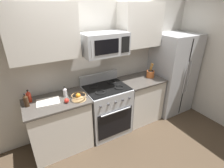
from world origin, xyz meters
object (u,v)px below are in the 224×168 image
at_px(utensil_crock, 150,74).
at_px(bottle_soy, 26,101).
at_px(microwave, 105,44).
at_px(fruit_basket, 79,97).
at_px(bottle_hot_sauce, 29,96).
at_px(refrigerator, 172,74).
at_px(apple_loose, 67,101).
at_px(bottle_vinegar, 65,92).
at_px(range_oven, 107,109).
at_px(cutting_board, 48,102).

distance_m(utensil_crock, bottle_soy, 2.26).
xyz_separation_m(microwave, fruit_basket, (-0.55, -0.17, -0.72)).
bearing_deg(microwave, bottle_hot_sauce, 173.36).
bearing_deg(refrigerator, bottle_soy, 178.70).
distance_m(utensil_crock, apple_loose, 1.75).
distance_m(microwave, bottle_soy, 1.43).
bearing_deg(bottle_vinegar, range_oven, -4.68).
bearing_deg(bottle_hot_sauce, range_oven, -7.92).
distance_m(fruit_basket, cutting_board, 0.46).
xyz_separation_m(range_oven, bottle_soy, (-1.26, 0.05, 0.53)).
height_order(utensil_crock, bottle_vinegar, utensil_crock).
height_order(microwave, bottle_hot_sauce, microwave).
relative_size(range_oven, bottle_vinegar, 6.26).
distance_m(fruit_basket, bottle_vinegar, 0.25).
bearing_deg(apple_loose, range_oven, 10.72).
height_order(microwave, bottle_soy, microwave).
bearing_deg(bottle_soy, refrigerator, -1.30).
height_order(utensil_crock, bottle_hot_sauce, utensil_crock).
xyz_separation_m(apple_loose, bottle_hot_sauce, (-0.47, 0.31, 0.05)).
height_order(microwave, bottle_vinegar, microwave).
relative_size(apple_loose, cutting_board, 0.21).
relative_size(apple_loose, bottle_soy, 0.34).
bearing_deg(range_oven, bottle_soy, 177.82).
distance_m(refrigerator, bottle_soy, 2.90).
distance_m(refrigerator, apple_loose, 2.38).
bearing_deg(range_oven, cutting_board, 179.27).
height_order(range_oven, fruit_basket, range_oven).
xyz_separation_m(microwave, bottle_hot_sauce, (-1.22, 0.14, -0.68)).
xyz_separation_m(cutting_board, bottle_hot_sauce, (-0.24, 0.16, 0.08)).
height_order(cutting_board, bottle_soy, bottle_soy).
relative_size(apple_loose, bottle_hot_sauce, 0.36).
bearing_deg(refrigerator, apple_loose, -177.02).
distance_m(range_oven, fruit_basket, 0.74).
bearing_deg(bottle_soy, range_oven, -2.18).
xyz_separation_m(fruit_basket, bottle_hot_sauce, (-0.67, 0.31, 0.04)).
relative_size(bottle_vinegar, bottle_soy, 0.84).
distance_m(microwave, apple_loose, 1.06).
distance_m(cutting_board, bottle_soy, 0.30).
xyz_separation_m(microwave, bottle_soy, (-1.26, 0.02, -0.67)).
height_order(microwave, utensil_crock, microwave).
distance_m(range_oven, microwave, 1.20).
xyz_separation_m(refrigerator, bottle_hot_sauce, (-2.85, 0.19, 0.14)).
relative_size(fruit_basket, bottle_hot_sauce, 1.17).
xyz_separation_m(microwave, cutting_board, (-0.98, -0.02, -0.76)).
bearing_deg(utensil_crock, bottle_vinegar, 177.74).
relative_size(range_oven, cutting_board, 3.30).
xyz_separation_m(apple_loose, bottle_vinegar, (0.04, 0.20, 0.04)).
xyz_separation_m(range_oven, fruit_basket, (-0.55, -0.14, 0.48)).
distance_m(range_oven, bottle_soy, 1.37).
height_order(fruit_basket, bottle_hot_sauce, bottle_hot_sauce).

